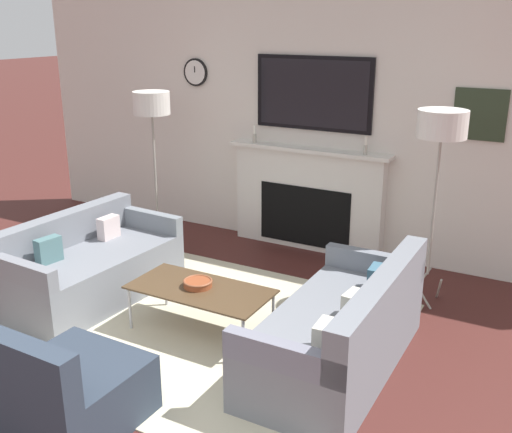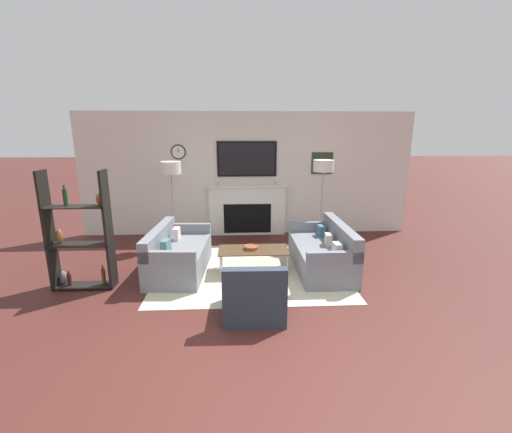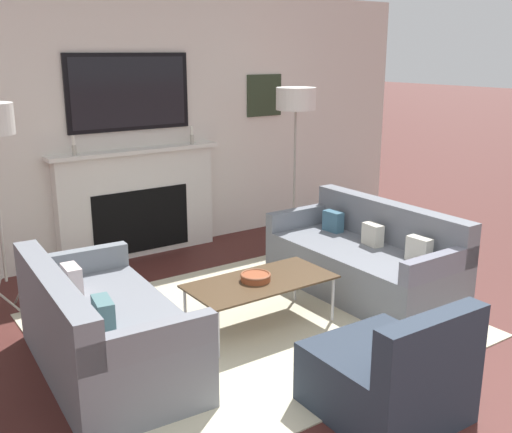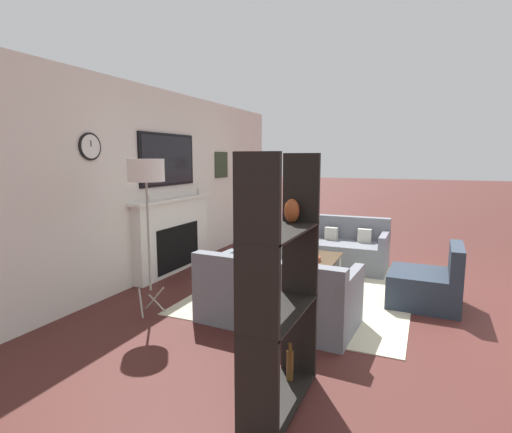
% 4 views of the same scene
% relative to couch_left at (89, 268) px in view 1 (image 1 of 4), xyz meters
% --- Properties ---
extents(fireplace_wall, '(7.34, 0.28, 2.70)m').
position_rel_couch_left_xyz_m(fireplace_wall, '(1.21, 2.20, 0.93)').
color(fireplace_wall, silver).
rests_on(fireplace_wall, ground_plane).
extents(area_rug, '(3.05, 2.57, 0.01)m').
position_rel_couch_left_xyz_m(area_rug, '(1.21, -0.00, -0.28)').
color(area_rug, beige).
rests_on(area_rug, ground_plane).
extents(couch_left, '(0.91, 1.65, 0.75)m').
position_rel_couch_left_xyz_m(couch_left, '(0.00, 0.00, 0.00)').
color(couch_left, slate).
rests_on(couch_left, ground_plane).
extents(couch_right, '(0.82, 1.76, 0.79)m').
position_rel_couch_left_xyz_m(couch_right, '(2.43, -0.00, -0.00)').
color(couch_right, slate).
rests_on(couch_right, ground_plane).
extents(armchair, '(0.77, 0.80, 0.74)m').
position_rel_couch_left_xyz_m(armchair, '(1.20, -1.45, -0.04)').
color(armchair, '#2A3341').
rests_on(armchair, ground_plane).
extents(coffee_table, '(1.15, 0.56, 0.39)m').
position_rel_couch_left_xyz_m(coffee_table, '(1.25, -0.06, 0.08)').
color(coffee_table, '#4C3823').
rests_on(coffee_table, ground_plane).
extents(decorative_bowl, '(0.24, 0.24, 0.06)m').
position_rel_couch_left_xyz_m(decorative_bowl, '(1.22, -0.04, 0.14)').
color(decorative_bowl, brown).
rests_on(decorative_bowl, coffee_table).
extents(floor_lamp_left, '(0.39, 0.39, 1.72)m').
position_rel_couch_left_xyz_m(floor_lamp_left, '(-0.29, 1.38, 1.28)').
color(floor_lamp_left, '#9E998E').
rests_on(floor_lamp_left, ground_plane).
extents(floor_lamp_right, '(0.41, 0.41, 1.73)m').
position_rel_couch_left_xyz_m(floor_lamp_right, '(2.71, 1.38, 1.30)').
color(floor_lamp_right, '#9E998E').
rests_on(floor_lamp_right, ground_plane).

